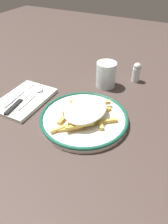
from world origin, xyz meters
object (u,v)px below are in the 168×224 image
Objects in this scene: plate at (84,118)px; water_glass at (106,75)px; knife at (20,101)px; salt_shaker at (136,72)px; fork at (19,94)px; spoon at (35,95)px; napkin at (24,100)px; fries_heap at (85,112)px.

water_glass is at bearing 95.55° from plate.
salt_shaker is at bearing 47.88° from knife.
water_glass reaches higher than salt_shaker.
spoon is at bearing 22.36° from fork.
spoon is (0.02, 0.05, 0.00)m from knife.
salt_shaker reaches higher than napkin.
salt_shaker is at bearing 45.41° from spoon.
fries_heap is at bearing -20.94° from plate.
plate is at bearing -84.45° from water_glass.
fork is at bearing -157.64° from spoon.
water_glass is at bearing -136.67° from salt_shaker.
napkin is 0.33m from water_glass.
fork is (-0.28, 0.01, 0.00)m from plate.
fries_heap is 0.34m from salt_shaker.
napkin is at bearing -179.16° from plate.
fork is at bearing 157.29° from napkin.
plate is 1.37× the size of knife.
napkin is at bearing 96.68° from knife.
knife is 1.38× the size of spoon.
fries_heap is at bearing 0.26° from napkin.
fork is (-0.03, 0.01, 0.01)m from napkin.
knife is at bearing -175.48° from fries_heap.
plate is 3.50× the size of salt_shaker.
fries_heap is 0.25m from knife.
water_glass is (0.22, 0.24, 0.04)m from napkin.
napkin is 2.64× the size of salt_shaker.
plate is 2.86× the size of water_glass.
plate is 0.34m from salt_shaker.
knife is at bearing -114.03° from spoon.
water_glass is at bearing 42.33° from fork.
spoon is at bearing -133.61° from water_glass.
salt_shaker is at bearing 43.33° from water_glass.
spoon is at bearing 171.61° from fries_heap.
spoon is (0.06, 0.02, 0.00)m from fork.
spoon is 1.85× the size of salt_shaker.
fries_heap reaches higher than fork.
plate is at bearing -8.01° from spoon.
fries_heap is 2.13× the size of water_glass.
fork is at bearing -137.39° from salt_shaker.
fries_heap is at bearing -83.00° from water_glass.
fries_heap is 1.21× the size of fork.
napkin is (-0.25, -0.00, -0.00)m from plate.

